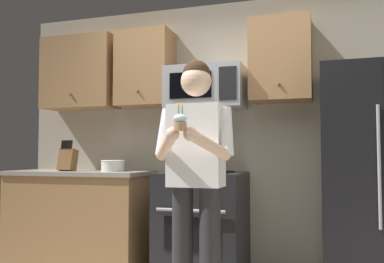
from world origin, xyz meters
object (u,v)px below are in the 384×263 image
(oven_range, at_px, (202,223))
(bowl_large_white, at_px, (113,165))
(refrigerator, at_px, (381,178))
(cupcake, at_px, (180,122))
(microwave, at_px, (206,88))
(person, at_px, (196,168))
(knife_block, at_px, (68,159))

(oven_range, relative_size, bowl_large_white, 3.93)
(refrigerator, distance_m, cupcake, 1.79)
(microwave, height_order, person, microwave)
(cupcake, bearing_deg, knife_block, 143.85)
(knife_block, bearing_deg, person, -27.82)
(knife_block, height_order, bowl_large_white, knife_block)
(oven_range, bearing_deg, knife_block, -178.79)
(microwave, bearing_deg, person, -78.19)
(knife_block, xyz_separation_m, person, (1.62, -0.86, -0.04))
(oven_range, bearing_deg, person, -76.64)
(knife_block, xyz_separation_m, cupcake, (1.62, -1.18, 0.26))
(refrigerator, relative_size, cupcake, 10.35)
(bowl_large_white, bearing_deg, person, -38.76)
(oven_range, bearing_deg, cupcake, -80.18)
(oven_range, relative_size, person, 0.53)
(oven_range, xyz_separation_m, cupcake, (0.21, -1.21, 0.83))
(bowl_large_white, relative_size, cupcake, 1.36)
(oven_range, xyz_separation_m, bowl_large_white, (-0.93, 0.03, 0.52))
(microwave, height_order, refrigerator, microwave)
(refrigerator, xyz_separation_m, cupcake, (-1.29, -1.17, 0.39))
(knife_block, xyz_separation_m, bowl_large_white, (0.48, 0.06, -0.06))
(microwave, relative_size, knife_block, 2.31)
(knife_block, distance_m, person, 1.83)
(knife_block, bearing_deg, microwave, 6.03)
(refrigerator, distance_m, person, 1.55)
(bowl_large_white, bearing_deg, microwave, 5.38)
(refrigerator, bearing_deg, cupcake, -137.68)
(microwave, bearing_deg, oven_range, -90.02)
(oven_range, distance_m, cupcake, 1.49)
(knife_block, relative_size, bowl_large_white, 1.35)
(cupcake, bearing_deg, oven_range, 99.82)
(person, bearing_deg, oven_range, 103.36)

